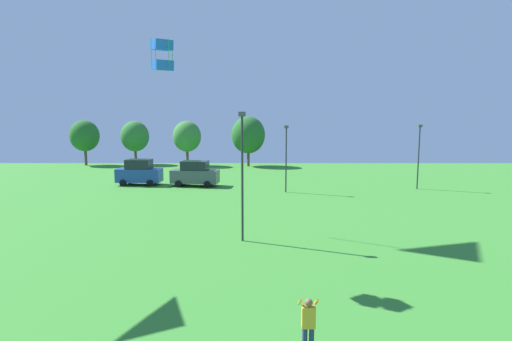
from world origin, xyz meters
TOP-DOWN VIEW (x-y plane):
  - person_standing_near_foreground at (2.29, 12.14)m, footprint 0.52×0.48m
  - kite_flying_3 at (-2.89, 18.59)m, footprint 1.01×1.02m
  - parked_car_leftmost at (-10.43, 40.41)m, footprint 4.29×2.14m
  - parked_car_second_from_left at (-4.92, 39.75)m, footprint 4.62×2.34m
  - light_post_1 at (15.65, 38.14)m, footprint 0.36×0.20m
  - light_post_2 at (3.50, 36.49)m, footprint 0.36×0.20m
  - light_post_3 at (0.19, 22.36)m, footprint 0.36×0.20m
  - treeline_tree_0 at (-22.79, 57.31)m, footprint 3.91×3.91m
  - treeline_tree_1 at (-16.17, 58.38)m, footprint 3.90×3.90m
  - treeline_tree_2 at (-8.56, 56.79)m, footprint 3.83×3.83m
  - treeline_tree_3 at (-0.16, 56.29)m, footprint 4.56×4.56m

SIDE VIEW (x-z plane):
  - person_standing_near_foreground at x=2.29m, z-range 0.10..1.74m
  - parked_car_second_from_left at x=-4.92m, z-range -0.02..2.39m
  - parked_car_leftmost at x=-10.43m, z-range -0.03..2.47m
  - light_post_2 at x=3.50m, z-range 0.39..6.20m
  - light_post_1 at x=15.65m, z-range 0.40..6.25m
  - light_post_3 at x=0.19m, z-range 0.40..7.10m
  - treeline_tree_1 at x=-16.17m, z-range 0.91..7.04m
  - treeline_tree_2 at x=-8.56m, z-range 0.95..7.09m
  - treeline_tree_0 at x=-22.79m, z-range 0.96..7.22m
  - treeline_tree_3 at x=-0.16m, z-range 0.86..7.62m
  - kite_flying_3 at x=-2.89m, z-range 8.24..9.49m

